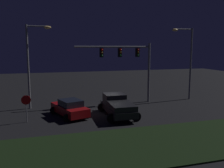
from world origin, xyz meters
TOP-DOWN VIEW (x-y plane):
  - ground_plane at (0.00, 0.00)m, footprint 80.00×80.00m
  - grass_median at (0.00, -8.69)m, footprint 20.12×6.38m
  - pickup_truck at (0.39, -1.66)m, footprint 3.01×5.47m
  - car_sedan at (-3.68, -0.67)m, footprint 3.31×4.74m
  - traffic_signal_gantry at (3.08, 2.93)m, footprint 8.32×0.56m
  - street_lamp_left at (-6.68, 3.24)m, footprint 2.40×0.44m
  - street_lamp_right at (10.24, 2.88)m, footprint 2.66×0.44m
  - stop_sign at (-7.25, -1.52)m, footprint 0.76×0.08m

SIDE VIEW (x-z plane):
  - ground_plane at x=0.00m, z-range 0.00..0.00m
  - grass_median at x=0.00m, z-range 0.00..0.10m
  - car_sedan at x=-3.68m, z-range -0.02..1.49m
  - pickup_truck at x=0.39m, z-range 0.10..1.90m
  - stop_sign at x=-7.25m, z-range 0.45..2.68m
  - traffic_signal_gantry at x=3.08m, z-range 1.65..8.15m
  - street_lamp_left at x=-6.68m, z-range 1.04..9.25m
  - street_lamp_right at x=10.24m, z-range 1.06..9.28m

